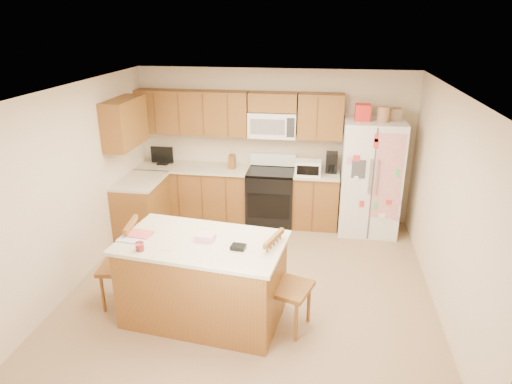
% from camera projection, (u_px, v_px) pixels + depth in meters
% --- Properties ---
extents(ground, '(4.50, 4.50, 0.00)m').
position_uv_depth(ground, '(253.00, 283.00, 5.95)').
color(ground, '#A57959').
rests_on(ground, ground).
extents(room_shell, '(4.60, 4.60, 2.52)m').
position_uv_depth(room_shell, '(252.00, 179.00, 5.44)').
color(room_shell, beige).
rests_on(room_shell, ground).
extents(cabinetry, '(3.36, 1.56, 2.15)m').
position_uv_depth(cabinetry, '(210.00, 170.00, 7.42)').
color(cabinetry, brown).
rests_on(cabinetry, ground).
extents(stove, '(0.76, 0.65, 1.13)m').
position_uv_depth(stove, '(271.00, 196.00, 7.57)').
color(stove, black).
rests_on(stove, ground).
extents(refrigerator, '(0.90, 0.79, 2.04)m').
position_uv_depth(refrigerator, '(370.00, 176.00, 7.13)').
color(refrigerator, white).
rests_on(refrigerator, ground).
extents(island, '(1.90, 1.25, 1.07)m').
position_uv_depth(island, '(203.00, 279.00, 5.12)').
color(island, brown).
rests_on(island, ground).
extents(windsor_chair_left, '(0.49, 0.51, 1.08)m').
position_uv_depth(windsor_chair_left, '(122.00, 266.00, 5.38)').
color(windsor_chair_left, brown).
rests_on(windsor_chair_left, ground).
extents(windsor_chair_back, '(0.48, 0.46, 0.94)m').
position_uv_depth(windsor_chair_back, '(211.00, 257.00, 5.69)').
color(windsor_chair_back, brown).
rests_on(windsor_chair_back, ground).
extents(windsor_chair_right, '(0.57, 0.58, 1.09)m').
position_uv_depth(windsor_chair_right, '(287.00, 286.00, 4.95)').
color(windsor_chair_right, brown).
rests_on(windsor_chair_right, ground).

